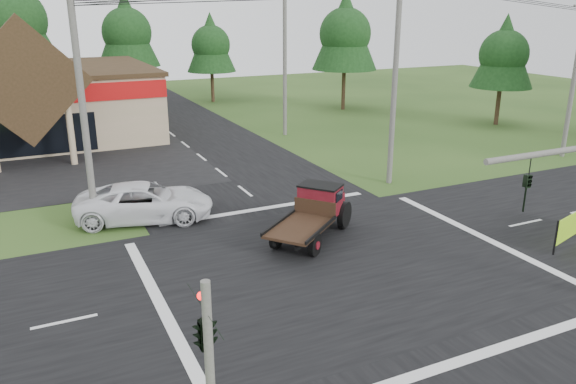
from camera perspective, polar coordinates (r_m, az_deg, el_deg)
ground at (r=22.10m, az=5.09°, el=-7.27°), size 120.00×120.00×0.00m
road_ns at (r=22.10m, az=5.09°, el=-7.25°), size 12.00×120.00×0.02m
road_ew at (r=22.10m, az=5.09°, el=-7.24°), size 120.00×12.00×0.02m
traffic_signal_corner at (r=11.80m, az=-8.47°, el=-12.37°), size 0.53×2.48×4.40m
utility_pole_nw at (r=25.56m, az=-20.12°, el=7.90°), size 2.00×0.30×10.50m
utility_pole_ne at (r=31.27m, az=10.81°, el=11.31°), size 2.00×0.30×11.50m
utility_pole_far at (r=41.11m, az=27.07°, el=10.35°), size 2.00×0.30×10.20m
utility_pole_n at (r=43.34m, az=-0.32°, el=13.27°), size 2.00×0.30×11.20m
tree_row_c at (r=58.13m, az=-26.13°, el=15.72°), size 7.28×7.28×13.13m
tree_row_d at (r=60.04m, az=-16.09°, el=15.55°), size 6.16×6.16×11.11m
tree_row_e at (r=60.07m, az=-7.86°, el=14.78°), size 5.04×5.04×9.09m
tree_side_ne at (r=54.99m, az=5.84°, el=15.95°), size 6.16×6.16×11.11m
tree_side_e_near at (r=50.60m, az=21.10°, el=13.15°), size 5.04×5.04×9.09m
antique_flatbed_truck at (r=23.89m, az=2.31°, el=-2.35°), size 5.34×4.86×2.20m
white_pickup at (r=26.99m, az=-14.35°, el=-0.98°), size 6.80×4.43×1.74m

